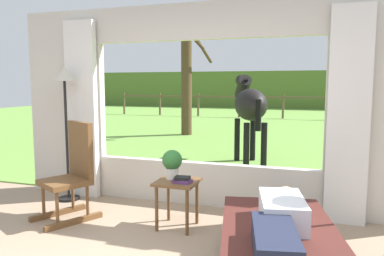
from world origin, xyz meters
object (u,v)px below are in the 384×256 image
object	(u,v)px
horse	(249,105)
rocking_chair	(73,172)
recliner_sofa	(280,255)
book_stack	(182,180)
floor_lamp_left	(65,93)
pasture_tree	(187,80)
reclining_person	(280,220)
side_table	(177,189)
potted_plant	(172,162)

from	to	relation	value
horse	rocking_chair	bearing A→B (deg)	-135.07
recliner_sofa	book_stack	size ratio (longest dim) A/B	9.06
floor_lamp_left	pasture_tree	size ratio (longest dim) A/B	0.48
reclining_person	pasture_tree	distance (m)	8.72
reclining_person	horse	distance (m)	4.44
floor_lamp_left	pasture_tree	bearing A→B (deg)	94.86
side_table	pasture_tree	size ratio (longest dim) A/B	0.14
potted_plant	pasture_tree	world-z (taller)	pasture_tree
recliner_sofa	floor_lamp_left	distance (m)	3.40
horse	pasture_tree	xyz separation A→B (m)	(-2.50, 3.63, 0.54)
reclining_person	side_table	world-z (taller)	reclining_person
side_table	book_stack	bearing A→B (deg)	-38.57
reclining_person	book_stack	world-z (taller)	reclining_person
side_table	floor_lamp_left	bearing A→B (deg)	164.77
horse	pasture_tree	world-z (taller)	pasture_tree
potted_plant	floor_lamp_left	size ratio (longest dim) A/B	0.18
pasture_tree	horse	bearing A→B (deg)	-55.44
potted_plant	pasture_tree	size ratio (longest dim) A/B	0.09
recliner_sofa	pasture_tree	distance (m)	8.72
reclining_person	book_stack	size ratio (longest dim) A/B	7.02
potted_plant	rocking_chair	bearing A→B (deg)	-172.71
recliner_sofa	pasture_tree	xyz separation A→B (m)	(-3.46, 7.87, 1.47)
rocking_chair	pasture_tree	world-z (taller)	pasture_tree
recliner_sofa	reclining_person	size ratio (longest dim) A/B	1.29
floor_lamp_left	side_table	bearing A→B (deg)	-15.23
side_table	horse	distance (m)	3.51
horse	recliner_sofa	bearing A→B (deg)	-99.87
rocking_chair	side_table	bearing A→B (deg)	31.88
floor_lamp_left	horse	xyz separation A→B (m)	(1.94, 2.95, -0.28)
floor_lamp_left	rocking_chair	bearing A→B (deg)	-49.23
book_stack	pasture_tree	bearing A→B (deg)	108.51
reclining_person	side_table	distance (m)	1.45
recliner_sofa	pasture_tree	size ratio (longest dim) A/B	0.50
rocking_chair	horse	bearing A→B (deg)	95.31
potted_plant	horse	bearing A→B (deg)	85.28
floor_lamp_left	pasture_tree	distance (m)	6.61
reclining_person	side_table	bearing A→B (deg)	131.72
reclining_person	floor_lamp_left	distance (m)	3.32
book_stack	floor_lamp_left	world-z (taller)	floor_lamp_left
reclining_person	horse	xyz separation A→B (m)	(-0.96, 4.29, 0.63)
potted_plant	floor_lamp_left	bearing A→B (deg)	166.00
potted_plant	horse	distance (m)	3.41
recliner_sofa	potted_plant	xyz separation A→B (m)	(-1.24, 0.87, 0.48)
reclining_person	book_stack	xyz separation A→B (m)	(-1.08, 0.80, 0.03)
floor_lamp_left	horse	world-z (taller)	floor_lamp_left
rocking_chair	potted_plant	bearing A→B (deg)	35.05
pasture_tree	book_stack	bearing A→B (deg)	-71.49
horse	floor_lamp_left	bearing A→B (deg)	-145.93
rocking_chair	floor_lamp_left	bearing A→B (deg)	158.53
reclining_person	recliner_sofa	bearing A→B (deg)	78.41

